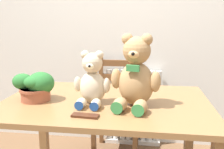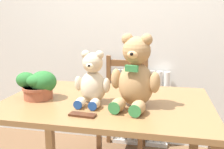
% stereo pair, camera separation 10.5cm
% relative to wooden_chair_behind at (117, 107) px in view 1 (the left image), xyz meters
% --- Properties ---
extents(wall_back, '(8.00, 0.04, 2.60)m').
position_rel_wooden_chair_behind_xyz_m(wall_back, '(0.02, 0.25, 0.85)').
color(wall_back, silver).
rests_on(wall_back, ground_plane).
extents(radiator, '(0.56, 0.10, 0.77)m').
position_rel_wooden_chair_behind_xyz_m(radiator, '(0.14, 0.18, -0.10)').
color(radiator, white).
rests_on(radiator, ground_plane).
extents(dining_table, '(1.25, 0.82, 0.78)m').
position_rel_wooden_chair_behind_xyz_m(dining_table, '(0.02, -0.80, 0.21)').
color(dining_table, olive).
rests_on(dining_table, ground_plane).
extents(wooden_chair_behind, '(0.40, 0.43, 0.92)m').
position_rel_wooden_chair_behind_xyz_m(wooden_chair_behind, '(0.00, 0.00, 0.00)').
color(wooden_chair_behind, brown).
rests_on(wooden_chair_behind, ground_plane).
extents(teddy_bear_left, '(0.22, 0.22, 0.31)m').
position_rel_wooden_chair_behind_xyz_m(teddy_bear_left, '(-0.05, -0.86, 0.46)').
color(teddy_bear_left, beige).
rests_on(teddy_bear_left, dining_table).
extents(teddy_bear_right, '(0.29, 0.31, 0.41)m').
position_rel_wooden_chair_behind_xyz_m(teddy_bear_right, '(0.20, -0.86, 0.50)').
color(teddy_bear_right, tan).
rests_on(teddy_bear_right, dining_table).
extents(potted_plant, '(0.25, 0.19, 0.18)m').
position_rel_wooden_chair_behind_xyz_m(potted_plant, '(-0.40, -0.85, 0.41)').
color(potted_plant, '#9E5138').
rests_on(potted_plant, dining_table).
extents(chocolate_bar, '(0.14, 0.06, 0.01)m').
position_rel_wooden_chair_behind_xyz_m(chocolate_bar, '(-0.04, -1.07, 0.33)').
color(chocolate_bar, '#472314').
rests_on(chocolate_bar, dining_table).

